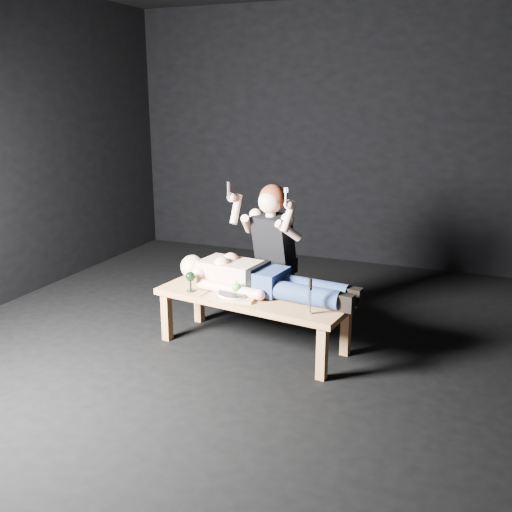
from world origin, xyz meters
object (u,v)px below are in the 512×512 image
kneeling_woman (278,253)px  serving_tray (234,296)px  goblet (190,281)px  carving_knife (310,296)px  table (254,321)px  lying_man (264,276)px

kneeling_woman → serving_tray: bearing=-86.4°
goblet → carving_knife: 1.03m
kneeling_woman → goblet: size_ratio=7.88×
table → kneeling_woman: size_ratio=1.20×
serving_tray → table: bearing=45.8°
table → serving_tray: (-0.12, -0.12, 0.24)m
table → kneeling_woman: kneeling_woman is taller
kneeling_woman → table: bearing=-76.8°
table → carving_knife: bearing=-16.4°
carving_knife → goblet: bearing=-178.7°
lying_man → serving_tray: (-0.17, -0.20, -0.12)m
goblet → serving_tray: bearing=0.8°
kneeling_woman → serving_tray: 0.72m
kneeling_woman → carving_knife: size_ratio=4.82×
serving_tray → goblet: (-0.38, -0.01, 0.07)m
serving_tray → kneeling_woman: bearing=80.6°
lying_man → table: bearing=-117.6°
table → lying_man: (0.06, 0.08, 0.35)m
serving_tray → carving_knife: (0.65, -0.11, 0.12)m
kneeling_woman → goblet: 0.86m
table → serving_tray: 0.29m
lying_man → serving_tray: 0.29m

